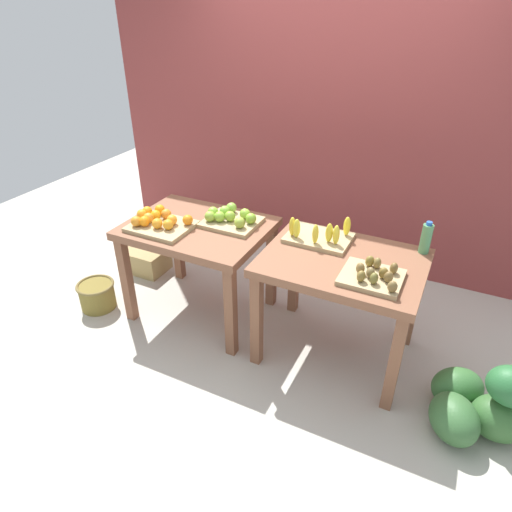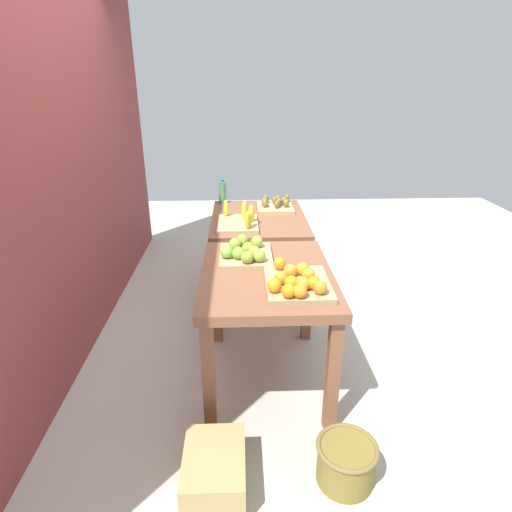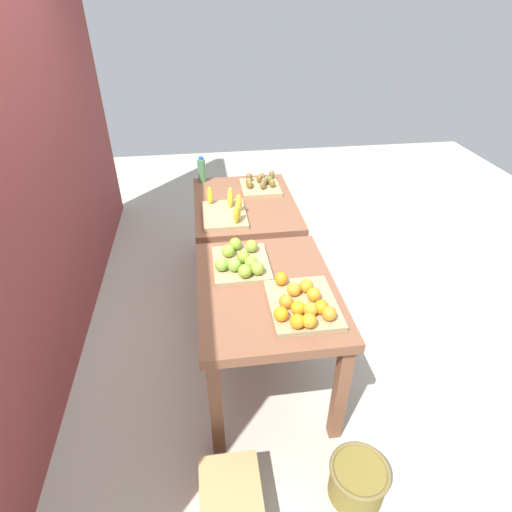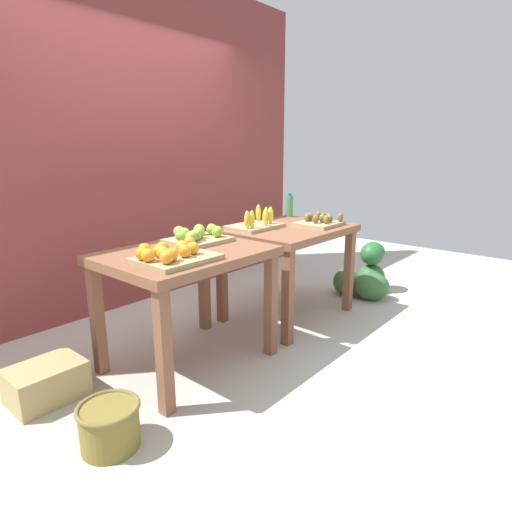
% 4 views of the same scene
% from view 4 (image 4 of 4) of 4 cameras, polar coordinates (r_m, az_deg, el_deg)
% --- Properties ---
extents(ground_plane, '(8.00, 8.00, 0.00)m').
position_cam_4_polar(ground_plane, '(3.36, -1.57, -10.71)').
color(ground_plane, '#B6B2A5').
extents(back_wall, '(4.40, 0.12, 3.00)m').
position_cam_4_polar(back_wall, '(4.08, -16.46, 14.82)').
color(back_wall, brown).
rests_on(back_wall, ground_plane).
extents(display_table_left, '(1.04, 0.80, 0.79)m').
position_cam_4_polar(display_table_left, '(2.76, -9.45, -1.65)').
color(display_table_left, brown).
rests_on(display_table_left, ground_plane).
extents(display_table_right, '(1.04, 0.80, 0.79)m').
position_cam_4_polar(display_table_right, '(3.57, 4.39, 2.10)').
color(display_table_right, brown).
rests_on(display_table_right, ground_plane).
extents(orange_bin, '(0.46, 0.37, 0.11)m').
position_cam_4_polar(orange_bin, '(2.47, -11.33, 0.20)').
color(orange_bin, tan).
rests_on(orange_bin, display_table_left).
extents(apple_bin, '(0.41, 0.35, 0.11)m').
position_cam_4_polar(apple_bin, '(2.95, -8.01, 2.66)').
color(apple_bin, tan).
rests_on(apple_bin, display_table_left).
extents(banana_crate, '(0.44, 0.32, 0.17)m').
position_cam_4_polar(banana_crate, '(3.46, 0.01, 4.43)').
color(banana_crate, tan).
rests_on(banana_crate, display_table_right).
extents(kiwi_bin, '(0.36, 0.32, 0.10)m').
position_cam_4_polar(kiwi_bin, '(3.64, 8.67, 4.64)').
color(kiwi_bin, tan).
rests_on(kiwi_bin, display_table_right).
extents(water_bottle, '(0.07, 0.07, 0.22)m').
position_cam_4_polar(water_bottle, '(4.07, 4.55, 6.79)').
color(water_bottle, '#4C8C59').
rests_on(water_bottle, display_table_right).
extents(watermelon_pile, '(0.65, 0.68, 0.51)m').
position_cam_4_polar(watermelon_pile, '(4.36, 14.59, -2.72)').
color(watermelon_pile, '#356430').
rests_on(watermelon_pile, ground_plane).
extents(wicker_basket, '(0.31, 0.31, 0.23)m').
position_cam_4_polar(wicker_basket, '(2.32, -19.24, -20.78)').
color(wicker_basket, olive).
rests_on(wicker_basket, ground_plane).
extents(cardboard_produce_box, '(0.40, 0.30, 0.21)m').
position_cam_4_polar(cardboard_produce_box, '(2.83, -26.52, -15.06)').
color(cardboard_produce_box, tan).
rests_on(cardboard_produce_box, ground_plane).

